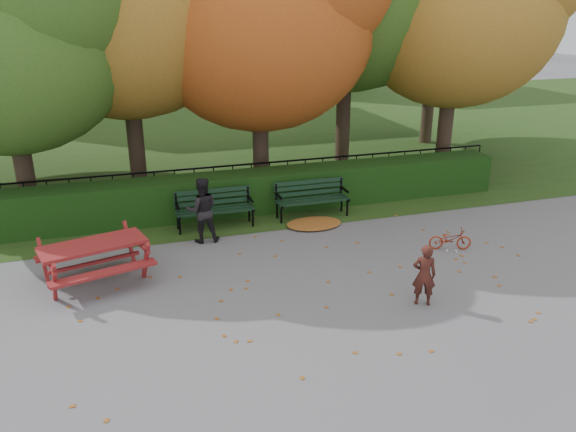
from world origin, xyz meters
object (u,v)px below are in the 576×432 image
object	(u,v)px
bench_right	(311,196)
bicycle	(450,239)
picnic_table	(94,252)
child	(424,275)
adult	(202,210)
tree_c	(273,8)
bench_left	(214,206)
tree_a	(13,23)

from	to	relation	value
bench_right	bicycle	size ratio (longest dim) A/B	2.02
picnic_table	child	xyz separation A→B (m)	(5.39, -2.54, -0.07)
picnic_table	adult	world-z (taller)	adult
bicycle	tree_c	bearing A→B (deg)	43.53
tree_c	child	xyz separation A→B (m)	(0.62, -6.99, -4.27)
bicycle	bench_left	bearing A→B (deg)	76.38
bench_right	adult	bearing A→B (deg)	-164.05
bench_left	bench_right	distance (m)	2.40
picnic_table	tree_c	bearing A→B (deg)	27.70
child	bicycle	distance (m)	2.62
tree_a	tree_c	distance (m)	6.04
bench_right	tree_a	bearing A→B (deg)	163.39
bench_left	bench_right	size ratio (longest dim) A/B	1.00
child	bicycle	world-z (taller)	child
tree_a	tree_c	bearing A→B (deg)	3.65
tree_a	child	size ratio (longest dim) A/B	6.74
tree_c	bicycle	xyz separation A→B (m)	(2.39, -5.08, -4.59)
picnic_table	bench_right	bearing A→B (deg)	8.18
bench_left	child	world-z (taller)	child
bench_right	tree_c	bearing A→B (deg)	96.70
bench_left	tree_a	bearing A→B (deg)	154.24
tree_a	bicycle	size ratio (longest dim) A/B	8.40
bench_right	bicycle	bearing A→B (deg)	-53.01
bench_right	adult	distance (m)	2.92
tree_a	bench_left	xyz separation A→B (m)	(3.89, -1.88, -4.00)
picnic_table	bench_left	bearing A→B (deg)	24.36
bicycle	adult	bearing A→B (deg)	86.03
child	adult	xyz separation A→B (m)	(-3.16, 3.93, 0.17)
bench_right	child	world-z (taller)	child
child	adult	size ratio (longest dim) A/B	0.77
tree_a	tree_c	size ratio (longest dim) A/B	0.94
adult	bench_right	bearing A→B (deg)	-160.00
picnic_table	bicycle	distance (m)	7.20
tree_a	bench_left	distance (m)	5.89
bench_left	adult	size ratio (longest dim) A/B	1.24
picnic_table	child	size ratio (longest dim) A/B	1.97
bench_right	child	distance (m)	4.74
bench_right	picnic_table	size ratio (longest dim) A/B	0.82
bench_right	child	size ratio (longest dim) A/B	1.62
adult	child	bearing A→B (deg)	132.88
adult	bicycle	xyz separation A→B (m)	(4.93, -2.02, -0.49)
bench_left	adult	world-z (taller)	adult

